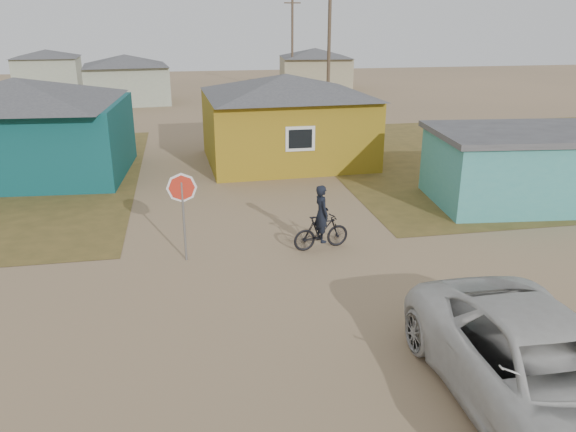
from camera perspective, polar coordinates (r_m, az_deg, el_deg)
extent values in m
plane|color=#987A57|center=(12.54, 0.36, -10.32)|extent=(120.00, 120.00, 0.00)
cube|color=brown|center=(29.29, 23.04, 5.74)|extent=(20.00, 18.00, 0.00)
cube|color=#0B3C3F|center=(25.44, -25.29, 6.98)|extent=(8.40, 6.54, 3.00)
pyramid|color=#404043|center=(25.15, -25.96, 11.41)|extent=(8.93, 7.08, 1.00)
cube|color=olive|center=(25.53, -0.17, 8.89)|extent=(7.21, 6.24, 3.00)
pyramid|color=#404043|center=(25.24, -0.18, 13.24)|extent=(7.72, 6.76, 0.90)
cube|color=silver|center=(22.59, 1.25, 7.85)|extent=(1.20, 0.06, 1.00)
cube|color=black|center=(22.56, 1.27, 7.84)|extent=(0.95, 0.04, 0.75)
cube|color=teal|center=(21.32, 22.68, 4.37)|extent=(6.39, 4.61, 2.40)
cube|color=#404043|center=(21.05, 23.15, 7.78)|extent=(6.71, 4.93, 0.20)
cube|color=#989F89|center=(45.09, -16.04, 12.71)|extent=(6.49, 5.60, 2.80)
pyramid|color=#404043|center=(44.93, -16.26, 14.98)|extent=(7.04, 6.15, 0.80)
cube|color=gray|center=(52.31, 2.77, 14.28)|extent=(6.41, 5.50, 2.80)
pyramid|color=#404043|center=(52.18, 2.80, 16.25)|extent=(6.95, 6.05, 0.80)
cube|color=#989F89|center=(58.10, -23.17, 13.27)|extent=(5.75, 5.28, 2.70)
pyramid|color=#404043|center=(57.99, -23.40, 14.93)|extent=(6.28, 5.81, 0.70)
cylinder|color=brown|center=(33.85, 4.16, 15.76)|extent=(0.20, 0.20, 8.00)
cylinder|color=brown|center=(49.65, 0.44, 17.03)|extent=(0.20, 0.20, 8.00)
cube|color=brown|center=(49.61, 0.45, 20.84)|extent=(1.40, 0.10, 0.10)
cylinder|color=gray|center=(15.18, -10.52, -0.59)|extent=(0.06, 0.06, 2.20)
imported|color=black|center=(15.90, 3.39, -1.64)|extent=(1.72, 0.75, 1.00)
imported|color=black|center=(15.71, 3.43, 0.26)|extent=(0.49, 0.66, 1.64)
imported|color=silver|center=(10.24, 24.79, -14.37)|extent=(2.88, 6.09, 1.68)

